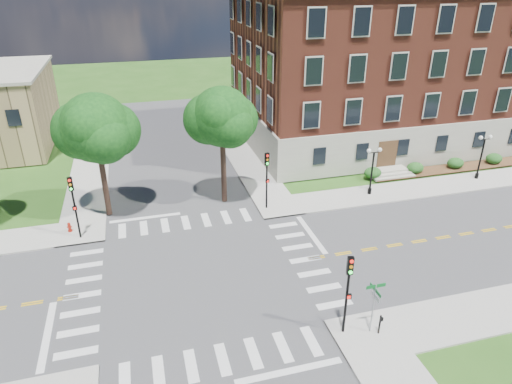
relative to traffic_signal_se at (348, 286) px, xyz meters
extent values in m
plane|color=#265016|center=(-6.67, 7.08, -3.19)|extent=(160.00, 160.00, 0.00)
cube|color=#3D3D3F|center=(-6.67, 7.08, -3.18)|extent=(90.00, 12.00, 0.01)
cube|color=#3D3D3F|center=(-6.67, 7.08, -3.18)|extent=(12.00, 90.00, 0.01)
cube|color=#9E9B93|center=(16.33, 14.83, -3.13)|extent=(34.00, 3.50, 0.12)
cube|color=#9E9B93|center=(1.08, 30.08, -3.13)|extent=(3.50, 34.00, 0.12)
cube|color=#9E9B93|center=(-14.42, 30.08, -3.13)|extent=(3.50, 34.00, 0.12)
cube|color=silver|center=(2.13, 10.08, -3.19)|extent=(0.40, 5.50, 0.00)
cube|color=#9E9A8B|center=(17.33, 29.08, -0.97)|extent=(30.00, 20.00, 4.20)
cube|color=brown|center=(17.33, 29.08, 7.03)|extent=(29.55, 19.70, 11.80)
cube|color=#472D19|center=(13.33, 19.04, -1.37)|extent=(2.00, 0.10, 2.80)
cylinder|color=black|center=(-12.41, 17.12, -0.77)|extent=(0.44, 0.44, 4.60)
sphere|color=#0F3A12|center=(-12.41, 17.12, 4.12)|extent=(5.18, 5.18, 5.18)
cylinder|color=black|center=(-3.02, 16.97, -0.58)|extent=(0.44, 0.44, 4.97)
sphere|color=#0F3A12|center=(-3.02, 16.97, 4.28)|extent=(4.75, 4.75, 4.75)
cylinder|color=black|center=(0.00, 0.02, -1.17)|extent=(0.14, 0.14, 3.80)
cube|color=black|center=(0.00, 0.02, 1.23)|extent=(0.36, 0.28, 1.00)
cylinder|color=red|center=(0.00, -0.11, 1.56)|extent=(0.19, 0.09, 0.18)
cylinder|color=orange|center=(0.00, -0.11, 1.23)|extent=(0.19, 0.09, 0.18)
cylinder|color=#19E533|center=(0.00, -0.11, 0.90)|extent=(0.19, 0.09, 0.18)
cube|color=black|center=(0.00, -0.16, -0.57)|extent=(0.32, 0.18, 0.30)
cylinder|color=black|center=(0.04, 14.80, -1.17)|extent=(0.14, 0.14, 3.80)
cube|color=black|center=(0.04, 14.80, 1.23)|extent=(0.37, 0.31, 1.00)
cylinder|color=red|center=(0.04, 14.67, 1.56)|extent=(0.19, 0.11, 0.18)
cylinder|color=orange|center=(0.04, 14.67, 1.23)|extent=(0.19, 0.11, 0.18)
cylinder|color=#19E533|center=(0.04, 14.67, 0.90)|extent=(0.19, 0.11, 0.18)
cube|color=black|center=(0.04, 14.62, -0.57)|extent=(0.32, 0.21, 0.30)
cylinder|color=black|center=(-14.39, 13.97, -1.17)|extent=(0.14, 0.14, 3.80)
cube|color=black|center=(-14.39, 13.97, 1.23)|extent=(0.37, 0.31, 1.00)
cylinder|color=red|center=(-14.39, 13.84, 1.56)|extent=(0.19, 0.10, 0.18)
cylinder|color=orange|center=(-14.39, 13.84, 1.23)|extent=(0.19, 0.10, 0.18)
cylinder|color=#19E533|center=(-14.39, 13.84, 0.90)|extent=(0.19, 0.10, 0.18)
cube|color=black|center=(-14.39, 13.79, -0.57)|extent=(0.32, 0.20, 0.30)
cylinder|color=black|center=(9.47, 14.94, -2.82)|extent=(0.32, 0.32, 0.50)
cylinder|color=black|center=(9.47, 14.94, -1.17)|extent=(0.16, 0.16, 3.80)
cube|color=black|center=(9.47, 14.94, 0.78)|extent=(1.00, 0.06, 0.06)
sphere|color=white|center=(8.97, 14.94, 0.98)|extent=(0.36, 0.36, 0.36)
sphere|color=white|center=(9.97, 14.94, 0.98)|extent=(0.36, 0.36, 0.36)
cylinder|color=black|center=(20.76, 15.28, -2.82)|extent=(0.32, 0.32, 0.50)
cylinder|color=black|center=(20.76, 15.28, -1.17)|extent=(0.16, 0.16, 3.80)
cube|color=black|center=(20.76, 15.28, 0.78)|extent=(1.00, 0.06, 0.06)
sphere|color=white|center=(20.26, 15.28, 0.98)|extent=(0.36, 0.36, 0.36)
sphere|color=white|center=(21.26, 15.28, 0.98)|extent=(0.36, 0.36, 0.36)
cylinder|color=gray|center=(1.41, -0.34, -1.52)|extent=(0.07, 0.07, 3.10)
cube|color=#0C6324|center=(1.41, -0.34, -0.07)|extent=(1.10, 0.03, 0.20)
cube|color=#0C6324|center=(1.41, -0.34, -0.32)|extent=(0.03, 1.10, 0.20)
cube|color=silver|center=(1.46, -0.34, -0.77)|extent=(0.03, 0.75, 0.25)
cylinder|color=black|center=(1.78, -0.62, -2.47)|extent=(0.10, 0.10, 1.20)
cube|color=black|center=(1.78, -0.74, -2.02)|extent=(0.14, 0.08, 0.22)
cylinder|color=maroon|center=(-15.21, 15.05, -3.02)|extent=(0.32, 0.32, 0.10)
cylinder|color=maroon|center=(-15.21, 15.05, -2.77)|extent=(0.22, 0.22, 0.60)
sphere|color=maroon|center=(-15.21, 15.05, -2.44)|extent=(0.24, 0.24, 0.24)
cylinder|color=maroon|center=(-15.21, 15.05, -2.69)|extent=(0.35, 0.12, 0.12)
cylinder|color=maroon|center=(-15.21, 15.05, -2.69)|extent=(0.12, 0.35, 0.12)
camera|label=1|loc=(-9.52, -16.95, 14.53)|focal=32.00mm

